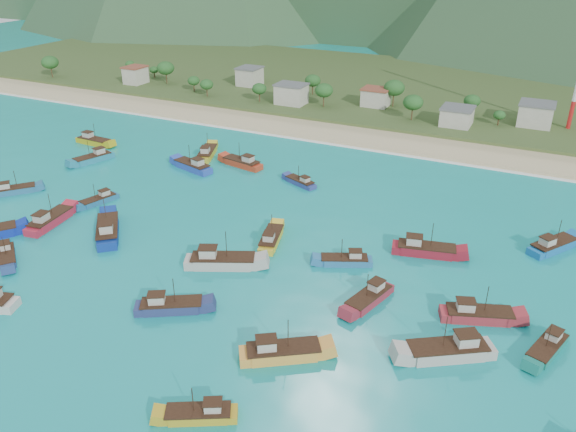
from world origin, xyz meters
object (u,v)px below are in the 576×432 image
at_px(boat_6, 282,353).
at_px(boat_11, 478,315).
at_px(boat_22, 553,246).
at_px(boat_21, 207,153).
at_px(boat_7, 7,257).
at_px(boat_31, 193,167).
at_px(boat_5, 93,159).
at_px(boat_17, 547,349).
at_px(boat_0, 94,141).
at_px(boat_24, 300,183).
at_px(boat_16, 108,231).
at_px(boat_8, 271,239).
at_px(boat_14, 50,221).
at_px(boat_25, 200,415).
at_px(boat_33, 369,298).
at_px(boat_32, 14,191).
at_px(boat_3, 425,250).
at_px(boat_9, 99,201).
at_px(boat_2, 449,351).
at_px(boat_26, 170,307).
at_px(boat_20, 345,261).
at_px(boat_23, 242,163).
at_px(boat_13, 222,262).

xyz_separation_m(boat_6, boat_11, (22.71, 20.40, -0.04)).
bearing_deg(boat_22, boat_21, -155.70).
relative_size(boat_7, boat_31, 0.75).
relative_size(boat_5, boat_7, 1.26).
relative_size(boat_5, boat_17, 1.14).
xyz_separation_m(boat_0, boat_31, (35.74, -4.12, 0.04)).
bearing_deg(boat_24, boat_16, 172.05).
xyz_separation_m(boat_8, boat_14, (-43.23, -12.57, 0.15)).
height_order(boat_25, boat_33, boat_33).
distance_m(boat_17, boat_32, 111.30).
bearing_deg(boat_7, boat_14, -126.68).
bearing_deg(boat_3, boat_9, -95.55).
distance_m(boat_24, boat_32, 64.56).
relative_size(boat_24, boat_32, 0.95).
bearing_deg(boat_2, boat_17, -93.27).
height_order(boat_7, boat_17, boat_17).
bearing_deg(boat_3, boat_31, -117.63).
xyz_separation_m(boat_24, boat_26, (2.50, -53.46, 0.22)).
relative_size(boat_0, boat_24, 1.27).
xyz_separation_m(boat_3, boat_9, (-68.80, -8.78, -0.31)).
height_order(boat_14, boat_20, boat_14).
distance_m(boat_6, boat_9, 64.08).
distance_m(boat_7, boat_31, 50.79).
bearing_deg(boat_23, boat_9, 163.60).
relative_size(boat_5, boat_31, 0.94).
relative_size(boat_7, boat_33, 0.84).
height_order(boat_17, boat_21, boat_21).
distance_m(boat_20, boat_21, 62.75).
xyz_separation_m(boat_5, boat_23, (36.13, 13.69, 0.04)).
bearing_deg(boat_20, boat_16, 77.94).
relative_size(boat_25, boat_31, 0.76).
distance_m(boat_0, boat_20, 90.60).
bearing_deg(boat_20, boat_2, -152.64).
distance_m(boat_32, boat_33, 85.35).
xyz_separation_m(boat_3, boat_24, (-33.66, 19.31, -0.33)).
distance_m(boat_5, boat_8, 63.40).
relative_size(boat_16, boat_25, 1.37).
xyz_separation_m(boat_2, boat_23, (-61.20, 49.86, -0.13)).
xyz_separation_m(boat_21, boat_23, (11.87, -2.33, -0.00)).
distance_m(boat_21, boat_23, 12.10).
relative_size(boat_6, boat_33, 1.07).
height_order(boat_11, boat_21, boat_21).
bearing_deg(boat_3, boat_0, -114.66).
height_order(boat_2, boat_8, boat_2).
distance_m(boat_20, boat_24, 36.17).
distance_m(boat_2, boat_32, 99.90).
xyz_separation_m(boat_17, boat_33, (-25.95, 0.69, 0.09)).
xyz_separation_m(boat_21, boat_26, (32.41, -60.11, -0.06)).
distance_m(boat_13, boat_32, 58.97).
bearing_deg(boat_26, boat_8, 140.48).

